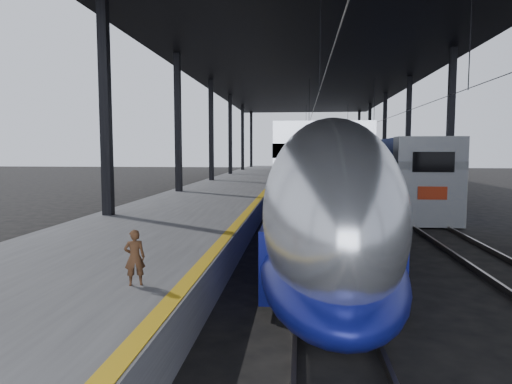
# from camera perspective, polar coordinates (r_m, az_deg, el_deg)

# --- Properties ---
(ground) EXTENTS (160.00, 160.00, 0.00)m
(ground) POSITION_cam_1_polar(r_m,az_deg,el_deg) (11.92, -1.21, -11.41)
(ground) COLOR black
(ground) RESTS_ON ground
(platform) EXTENTS (6.00, 80.00, 1.00)m
(platform) POSITION_cam_1_polar(r_m,az_deg,el_deg) (31.84, -3.23, -0.01)
(platform) COLOR #4C4C4F
(platform) RESTS_ON ground
(yellow_strip) EXTENTS (0.30, 80.00, 0.01)m
(yellow_strip) POSITION_cam_1_polar(r_m,az_deg,el_deg) (31.50, 1.81, 0.86)
(yellow_strip) COLOR gold
(yellow_strip) RESTS_ON platform
(rails) EXTENTS (6.52, 80.00, 0.16)m
(rails) POSITION_cam_1_polar(r_m,az_deg,el_deg) (31.67, 11.23, -0.90)
(rails) COLOR slate
(rails) RESTS_ON ground
(canopy) EXTENTS (18.00, 75.00, 9.47)m
(canopy) POSITION_cam_1_polar(r_m,az_deg,el_deg) (31.85, 6.70, 15.52)
(canopy) COLOR black
(canopy) RESTS_ON ground
(tgv_train) EXTENTS (2.96, 65.20, 4.24)m
(tgv_train) POSITION_cam_1_polar(r_m,az_deg,el_deg) (37.42, 6.56, 3.02)
(tgv_train) COLOR silver
(tgv_train) RESTS_ON ground
(second_train) EXTENTS (2.91, 56.05, 4.01)m
(second_train) POSITION_cam_1_polar(r_m,az_deg,el_deg) (47.76, 12.37, 3.47)
(second_train) COLOR navy
(second_train) RESTS_ON ground
(child) EXTENTS (0.43, 0.36, 1.01)m
(child) POSITION_cam_1_polar(r_m,az_deg,el_deg) (8.51, -14.93, -7.90)
(child) COLOR #452917
(child) RESTS_ON platform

